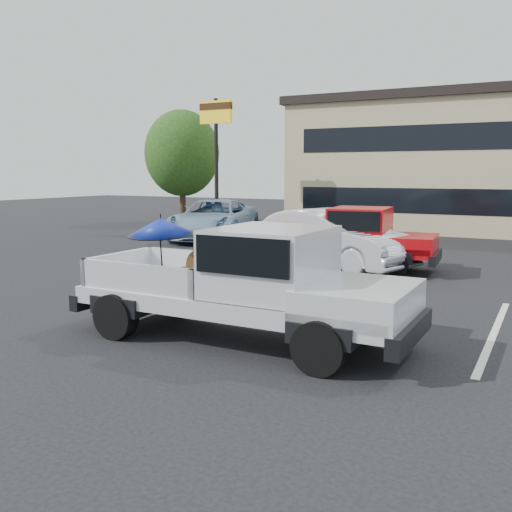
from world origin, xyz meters
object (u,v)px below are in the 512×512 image
(motel_sign, at_px, (216,129))
(red_pickup, at_px, (354,236))
(blue_suv, at_px, (214,219))
(silver_pickup, at_px, (257,279))
(silver_sedan, at_px, (330,239))
(tree_left, at_px, (182,153))

(motel_sign, distance_m, red_pickup, 11.75)
(blue_suv, bearing_deg, silver_pickup, -71.11)
(blue_suv, bearing_deg, silver_sedan, -49.39)
(silver_sedan, height_order, blue_suv, silver_sedan)
(motel_sign, distance_m, silver_pickup, 17.69)
(blue_suv, bearing_deg, red_pickup, -46.95)
(motel_sign, distance_m, tree_left, 5.08)
(motel_sign, bearing_deg, red_pickup, -37.89)
(silver_pickup, distance_m, blue_suv, 14.65)
(motel_sign, xyz_separation_m, red_pickup, (8.80, -6.85, -3.69))
(red_pickup, height_order, silver_sedan, red_pickup)
(motel_sign, xyz_separation_m, tree_left, (-4.00, 3.00, -0.92))
(red_pickup, distance_m, blue_suv, 8.74)
(red_pickup, bearing_deg, silver_pickup, -88.66)
(silver_pickup, relative_size, red_pickup, 1.04)
(tree_left, xyz_separation_m, silver_pickup, (13.66, -17.37, -2.68))
(silver_sedan, bearing_deg, blue_suv, 75.84)
(tree_left, bearing_deg, blue_suv, -45.10)
(motel_sign, height_order, blue_suv, motel_sign)
(red_pickup, bearing_deg, silver_sedan, 171.83)
(tree_left, distance_m, red_pickup, 16.39)
(silver_pickup, distance_m, silver_sedan, 7.73)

